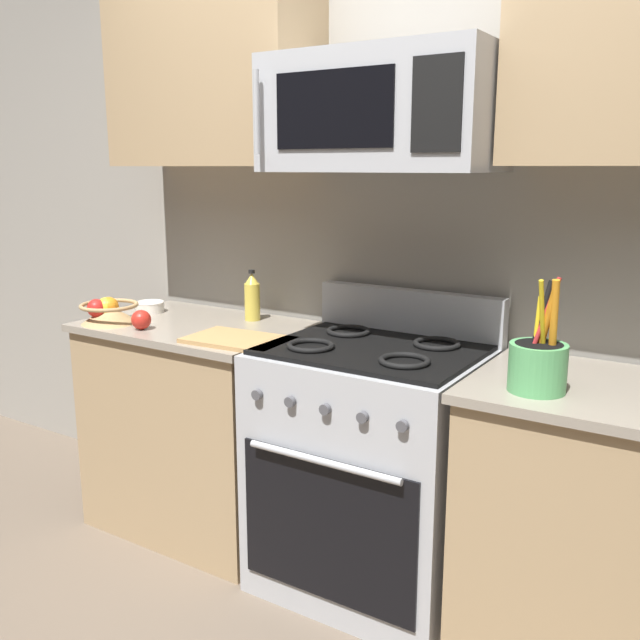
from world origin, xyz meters
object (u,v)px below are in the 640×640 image
(fruit_basket, at_px, (108,311))
(microwave, at_px, (382,112))
(utensil_crock, at_px, (538,364))
(bottle_oil, at_px, (252,297))
(cutting_board, at_px, (239,340))
(prep_bowl, at_px, (150,306))
(range_oven, at_px, (372,465))
(apple_loose, at_px, (141,320))

(fruit_basket, bearing_deg, microwave, 10.87)
(utensil_crock, xyz_separation_m, bottle_oil, (-1.30, 0.32, 0.02))
(cutting_board, xyz_separation_m, prep_bowl, (-0.69, 0.22, 0.02))
(microwave, xyz_separation_m, bottle_oil, (-0.68, 0.15, -0.72))
(utensil_crock, height_order, cutting_board, utensil_crock)
(utensil_crock, bearing_deg, fruit_basket, -178.35)
(range_oven, relative_size, apple_loose, 13.65)
(cutting_board, bearing_deg, prep_bowl, 162.53)
(range_oven, bearing_deg, apple_loose, -167.92)
(apple_loose, distance_m, cutting_board, 0.46)
(microwave, height_order, apple_loose, microwave)
(range_oven, relative_size, microwave, 1.39)
(microwave, xyz_separation_m, utensil_crock, (0.61, -0.17, -0.74))
(range_oven, bearing_deg, fruit_basket, -170.45)
(utensil_crock, xyz_separation_m, prep_bowl, (-1.79, 0.21, -0.06))
(range_oven, relative_size, cutting_board, 2.82)
(range_oven, relative_size, utensil_crock, 3.21)
(range_oven, bearing_deg, microwave, 90.01)
(bottle_oil, bearing_deg, range_oven, -14.50)
(apple_loose, relative_size, bottle_oil, 0.37)
(fruit_basket, distance_m, prep_bowl, 0.26)
(bottle_oil, xyz_separation_m, prep_bowl, (-0.49, -0.12, -0.07))
(utensil_crock, xyz_separation_m, fruit_basket, (-1.77, -0.05, -0.03))
(fruit_basket, height_order, bottle_oil, bottle_oil)
(cutting_board, distance_m, bottle_oil, 0.39)
(apple_loose, height_order, bottle_oil, bottle_oil)
(bottle_oil, bearing_deg, microwave, -12.32)
(apple_loose, xyz_separation_m, prep_bowl, (-0.23, 0.27, -0.01))
(utensil_crock, bearing_deg, range_oven, 166.82)
(microwave, bearing_deg, apple_loose, -166.35)
(microwave, distance_m, prep_bowl, 1.42)
(cutting_board, relative_size, prep_bowl, 3.00)
(apple_loose, height_order, prep_bowl, apple_loose)
(apple_loose, relative_size, cutting_board, 0.21)
(microwave, bearing_deg, utensil_crock, -15.59)
(bottle_oil, distance_m, prep_bowl, 0.51)
(bottle_oil, bearing_deg, utensil_crock, -13.88)
(fruit_basket, bearing_deg, apple_loose, -2.62)
(microwave, xyz_separation_m, apple_loose, (-0.95, -0.23, -0.78))
(range_oven, height_order, apple_loose, range_oven)
(fruit_basket, relative_size, bottle_oil, 1.11)
(apple_loose, distance_m, prep_bowl, 0.35)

